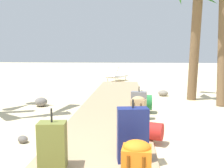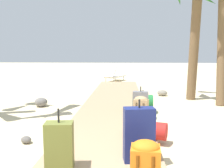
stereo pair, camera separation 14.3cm
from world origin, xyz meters
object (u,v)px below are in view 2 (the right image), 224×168
backpack_orange (145,161)px  suitcase_navy (139,135)px  duffel_bag_red (148,130)px  backpack_tan (141,109)px  duffel_bag_green (143,102)px  palm_tree_near_right (196,1)px  suitcase_grey (141,104)px  suitcase_olive (59,146)px  lounge_chair (114,75)px

backpack_orange → suitcase_navy: 0.58m
duffel_bag_red → backpack_tan: size_ratio=1.17×
duffel_bag_green → palm_tree_near_right: size_ratio=0.13×
suitcase_grey → duffel_bag_green: (0.09, 0.63, -0.09)m
backpack_orange → duffel_bag_green: bearing=86.4°
backpack_orange → suitcase_navy: bearing=93.8°
duffel_bag_green → backpack_orange: bearing=-93.6°
suitcase_navy → suitcase_olive: (-0.98, -0.28, -0.06)m
duffel_bag_red → backpack_tan: bearing=95.2°
suitcase_grey → backpack_orange: bearing=-92.5°
duffel_bag_red → backpack_orange: bearing=-96.8°
suitcase_grey → palm_tree_near_right: 3.98m
suitcase_grey → duffel_bag_green: 0.65m
duffel_bag_green → suitcase_grey: bearing=-98.4°
duffel_bag_green → palm_tree_near_right: palm_tree_near_right is taller
duffel_bag_red → lounge_chair: bearing=96.5°
suitcase_navy → palm_tree_near_right: palm_tree_near_right is taller
suitcase_grey → suitcase_navy: size_ratio=0.82×
backpack_tan → duffel_bag_green: 1.26m
duffel_bag_red → palm_tree_near_right: 5.03m
backpack_tan → backpack_orange: bearing=-92.4°
suitcase_grey → suitcase_navy: suitcase_navy is taller
backpack_orange → backpack_tan: bearing=87.6°
suitcase_navy → lounge_chair: bearing=94.6°
suitcase_grey → backpack_orange: (-0.13, -2.87, -0.02)m
lounge_chair → suitcase_olive: bearing=-91.2°
suitcase_navy → palm_tree_near_right: bearing=67.3°
backpack_orange → backpack_tan: size_ratio=0.87×
suitcase_grey → duffel_bag_red: 1.44m
suitcase_grey → lounge_chair: size_ratio=0.41×
palm_tree_near_right → lounge_chair: size_ratio=2.46×
duffel_bag_green → lounge_chair: 6.68m
suitcase_olive → palm_tree_near_right: (2.93, 4.92, 2.67)m
backpack_tan → suitcase_olive: 2.25m
duffel_bag_red → backpack_orange: 1.45m
palm_tree_near_right → lounge_chair: (-2.72, 4.89, -2.72)m
backpack_tan → lounge_chair: size_ratio=0.35×
backpack_tan → suitcase_olive: (-1.12, -1.96, -0.00)m
palm_tree_near_right → duffel_bag_red: bearing=-114.6°
palm_tree_near_right → suitcase_olive: bearing=-120.7°
duffel_bag_red → palm_tree_near_right: bearing=65.4°
duffel_bag_red → lounge_chair: 8.73m
suitcase_navy → duffel_bag_red: bearing=76.4°
duffel_bag_red → palm_tree_near_right: (1.73, 3.78, 2.82)m
backpack_orange → suitcase_navy: size_ratio=0.60×
suitcase_navy → suitcase_olive: suitcase_navy is taller
backpack_orange → duffel_bag_green: backpack_orange is taller
duffel_bag_red → duffel_bag_green: size_ratio=1.28×
suitcase_olive → duffel_bag_red: bearing=43.7°
backpack_tan → suitcase_navy: bearing=-94.5°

